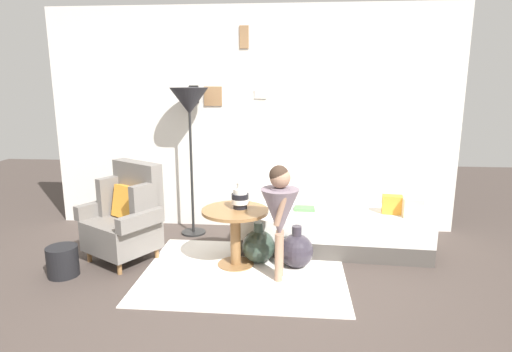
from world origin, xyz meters
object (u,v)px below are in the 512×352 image
vase_striped (240,198)px  book_on_daybed (304,209)px  side_table (235,225)px  person_child (280,209)px  armchair (127,217)px  daybed (334,230)px  demijohn_far (296,250)px  floor_lamp (189,107)px  magazine_basket (63,261)px  demijohn_near (259,246)px

vase_striped → book_on_daybed: (0.63, 0.56, -0.26)m
side_table → vase_striped: vase_striped is taller
person_child → vase_striped: bearing=142.5°
armchair → daybed: (2.10, 0.47, -0.24)m
person_child → demijohn_far: person_child is taller
person_child → demijohn_far: (0.16, 0.28, -0.50)m
floor_lamp → armchair: bearing=-122.3°
magazine_basket → daybed: bearing=19.8°
daybed → person_child: bearing=-124.5°
armchair → side_table: bearing=-4.3°
demijohn_near → person_child: bearing=-58.9°
person_child → magazine_basket: bearing=-177.0°
daybed → vase_striped: 1.18m
side_table → person_child: person_child is taller
daybed → side_table: bearing=-150.7°
book_on_daybed → demijohn_far: 0.63m
side_table → book_on_daybed: (0.67, 0.60, -0.00)m
armchair → vase_striped: bearing=-2.2°
floor_lamp → magazine_basket: floor_lamp is taller
side_table → book_on_daybed: size_ratio=2.90×
vase_striped → demijohn_near: vase_striped is taller
side_table → daybed: bearing=29.3°
book_on_daybed → magazine_basket: (-2.23, -0.96, -0.28)m
floor_lamp → person_child: 1.73m
book_on_daybed → armchair: bearing=-163.8°
daybed → demijohn_far: demijohn_far is taller
vase_striped → magazine_basket: 1.73m
floor_lamp → demijohn_far: 1.97m
demijohn_far → daybed: bearing=52.9°
demijohn_far → demijohn_near: bearing=168.0°
person_child → demijohn_near: bearing=121.1°
armchair → demijohn_far: (1.69, -0.06, -0.27)m
daybed → person_child: 1.10m
armchair → floor_lamp: (0.49, 0.77, 1.04)m
book_on_daybed → demijohn_near: bearing=-132.3°
armchair → vase_striped: 1.17m
daybed → demijohn_far: bearing=-127.1°
daybed → demijohn_near: demijohn_near is taller
vase_striped → floor_lamp: (-0.66, 0.81, 0.81)m
vase_striped → person_child: 0.49m
armchair → demijohn_far: bearing=-2.2°
demijohn_near → armchair: bearing=-179.3°
floor_lamp → demijohn_near: floor_lamp is taller
demijohn_near → magazine_basket: bearing=-165.4°
armchair → demijohn_near: (1.32, 0.02, -0.27)m
floor_lamp → daybed: bearing=-10.4°
side_table → floor_lamp: bearing=126.1°
armchair → demijohn_far: 1.72m
side_table → demijohn_far: 0.64m
daybed → demijohn_far: (-0.41, -0.54, -0.03)m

